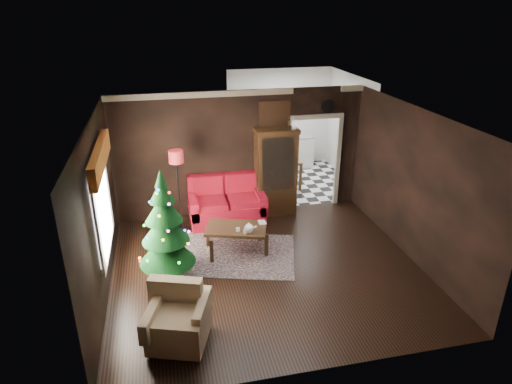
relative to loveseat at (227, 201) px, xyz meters
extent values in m
plane|color=black|center=(0.40, -2.05, -0.50)|extent=(5.50, 5.50, 0.00)
plane|color=white|center=(0.40, -2.05, 2.30)|extent=(5.50, 5.50, 0.00)
plane|color=black|center=(0.40, 0.45, 0.90)|extent=(5.50, 0.00, 5.50)
plane|color=black|center=(0.40, -4.55, 0.90)|extent=(5.50, 0.00, 5.50)
plane|color=black|center=(-2.35, -2.05, 0.90)|extent=(0.00, 5.50, 5.50)
plane|color=black|center=(3.15, -2.05, 0.90)|extent=(0.00, 5.50, 5.50)
cube|color=white|center=(-2.31, -1.85, 0.95)|extent=(0.05, 1.60, 1.40)
cube|color=#A1561F|center=(-2.23, -1.85, 1.77)|extent=(0.12, 2.10, 0.35)
plane|color=white|center=(2.10, 1.95, -0.50)|extent=(3.00, 3.00, 0.00)
cube|color=white|center=(2.10, 3.40, 1.20)|extent=(0.70, 0.06, 0.70)
cube|color=#5D4052|center=(-0.08, -1.43, -0.49)|extent=(2.63, 2.21, 0.01)
cylinder|color=white|center=(-0.02, -1.47, 0.06)|extent=(0.08, 0.08, 0.06)
cylinder|color=white|center=(0.10, -1.58, 0.06)|extent=(0.08, 0.08, 0.07)
imported|color=tan|center=(0.43, -1.24, 0.12)|extent=(0.14, 0.02, 0.19)
cylinder|color=silver|center=(2.35, 0.40, 1.88)|extent=(0.32, 0.32, 0.06)
cube|color=#A86E48|center=(1.15, 0.41, 1.75)|extent=(0.62, 0.05, 0.52)
cube|color=silver|center=(2.10, 3.15, -0.05)|extent=(1.80, 0.60, 0.90)
camera|label=1|loc=(-1.28, -8.75, 3.98)|focal=31.22mm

